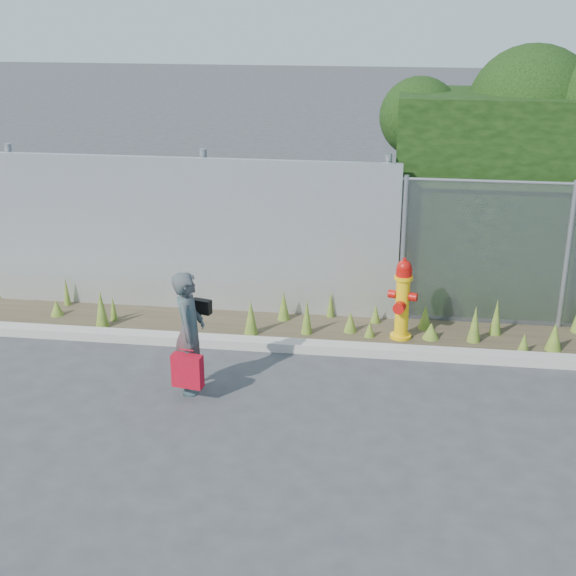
# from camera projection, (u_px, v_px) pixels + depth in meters

# --- Properties ---
(ground) EXTENTS (80.00, 80.00, 0.00)m
(ground) POSITION_uv_depth(u_px,v_px,m) (298.00, 423.00, 8.55)
(ground) COLOR #38383B
(ground) RESTS_ON ground
(curb) EXTENTS (16.00, 0.22, 0.12)m
(curb) POSITION_uv_depth(u_px,v_px,m) (316.00, 347.00, 10.20)
(curb) COLOR #A69F96
(curb) RESTS_ON ground
(weed_strip) EXTENTS (16.00, 1.34, 0.54)m
(weed_strip) POSITION_uv_depth(u_px,v_px,m) (316.00, 322.00, 10.78)
(weed_strip) COLOR #3F3424
(weed_strip) RESTS_ON ground
(corrugated_fence) EXTENTS (8.50, 0.21, 2.30)m
(corrugated_fence) POSITION_uv_depth(u_px,v_px,m) (98.00, 231.00, 11.36)
(corrugated_fence) COLOR #B7BABE
(corrugated_fence) RESTS_ON ground
(fire_hydrant) EXTENTS (0.38, 0.34, 1.12)m
(fire_hydrant) POSITION_uv_depth(u_px,v_px,m) (402.00, 301.00, 10.38)
(fire_hydrant) COLOR yellow
(fire_hydrant) RESTS_ON ground
(woman) EXTENTS (0.38, 0.55, 1.44)m
(woman) POSITION_uv_depth(u_px,v_px,m) (189.00, 332.00, 9.01)
(woman) COLOR #106A69
(woman) RESTS_ON ground
(red_tote_bag) EXTENTS (0.35, 0.13, 0.46)m
(red_tote_bag) POSITION_uv_depth(u_px,v_px,m) (187.00, 371.00, 8.89)
(red_tote_bag) COLOR maroon
(black_shoulder_bag) EXTENTS (0.22, 0.09, 0.16)m
(black_shoulder_bag) POSITION_uv_depth(u_px,v_px,m) (202.00, 306.00, 9.09)
(black_shoulder_bag) COLOR black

